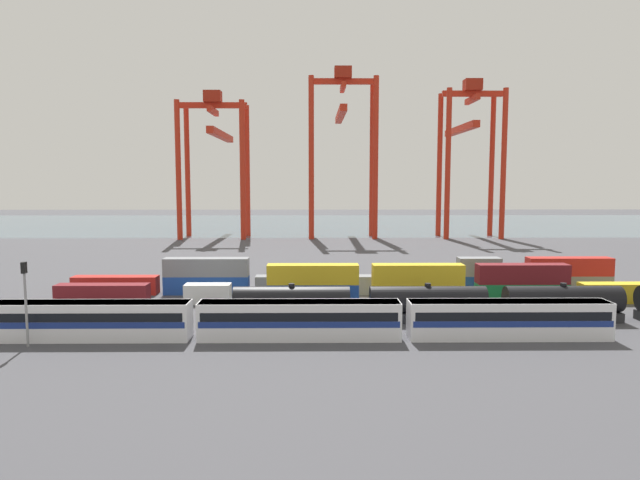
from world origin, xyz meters
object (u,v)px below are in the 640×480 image
at_px(shipping_container_9, 116,285).
at_px(shipping_container_2, 313,293).
at_px(signal_mast, 25,293).
at_px(gantry_crane_east, 469,143).
at_px(passenger_train, 300,318).
at_px(gantry_crane_west, 216,148).
at_px(shipping_container_1, 208,294).
at_px(freight_tank_row, 563,303).
at_px(shipping_container_4, 417,293).
at_px(gantry_crane_central, 342,135).
at_px(shipping_container_10, 207,285).

bearing_deg(shipping_container_9, shipping_container_2, -12.77).
distance_m(signal_mast, shipping_container_2, 34.47).
height_order(shipping_container_9, gantry_crane_east, gantry_crane_east).
relative_size(passenger_train, gantry_crane_west, 1.53).
xyz_separation_m(passenger_train, shipping_container_9, (-27.06, 23.70, -0.84)).
xyz_separation_m(shipping_container_2, gantry_crane_east, (45.14, 91.54, 25.88)).
bearing_deg(shipping_container_1, freight_tank_row, -13.29).
distance_m(freight_tank_row, signal_mast, 57.77).
relative_size(signal_mast, shipping_container_9, 0.69).
distance_m(shipping_container_1, shipping_container_9, 15.82).
bearing_deg(shipping_container_4, passenger_train, -131.57).
xyz_separation_m(passenger_train, gantry_crane_central, (9.77, 108.78, 27.35)).
relative_size(shipping_container_4, gantry_crane_east, 0.27).
bearing_deg(shipping_container_9, shipping_container_1, -24.02).
bearing_deg(gantry_crane_west, gantry_crane_central, -1.28).
xyz_separation_m(passenger_train, signal_mast, (-26.56, -2.54, 3.24)).
xyz_separation_m(shipping_container_9, gantry_crane_central, (36.82, 85.08, 28.19)).
relative_size(passenger_train, gantry_crane_east, 1.42).
bearing_deg(shipping_container_1, shipping_container_10, 101.85).
relative_size(shipping_container_1, shipping_container_4, 0.50).
bearing_deg(gantry_crane_east, shipping_container_10, -125.39).
bearing_deg(signal_mast, gantry_crane_west, 90.20).
bearing_deg(signal_mast, shipping_container_9, 91.08).
xyz_separation_m(signal_mast, gantry_crane_west, (-0.40, 112.14, 20.36)).
relative_size(passenger_train, shipping_container_10, 5.27).
relative_size(freight_tank_row, shipping_container_1, 12.59).
xyz_separation_m(shipping_container_1, shipping_container_10, (-1.35, 6.44, 0.00)).
relative_size(shipping_container_1, gantry_crane_west, 0.15).
distance_m(shipping_container_2, gantry_crane_central, 96.13).
xyz_separation_m(signal_mast, shipping_container_10, (12.61, 26.24, -4.09)).
bearing_deg(gantry_crane_east, shipping_container_1, -122.85).
distance_m(freight_tank_row, gantry_crane_east, 105.95).
bearing_deg(passenger_train, gantry_crane_west, 103.82).
xyz_separation_m(freight_tank_row, shipping_container_10, (-44.25, 16.57, -0.83)).
xyz_separation_m(freight_tank_row, shipping_container_4, (-14.99, 10.13, -0.83)).
height_order(passenger_train, shipping_container_2, passenger_train).
xyz_separation_m(passenger_train, shipping_container_10, (-13.96, 23.70, -0.84)).
height_order(signal_mast, gantry_crane_west, gantry_crane_west).
distance_m(shipping_container_9, gantry_crane_west, 89.31).
xyz_separation_m(signal_mast, shipping_container_9, (-0.49, 26.24, -4.09)).
distance_m(shipping_container_4, shipping_container_9, 42.85).
bearing_deg(gantry_crane_east, shipping_container_4, -108.81).
xyz_separation_m(signal_mast, shipping_container_4, (41.87, 19.80, -4.09)).
height_order(shipping_container_2, gantry_crane_west, gantry_crane_west).
bearing_deg(shipping_container_2, shipping_container_10, 157.19).
distance_m(gantry_crane_central, gantry_crane_east, 36.80).
bearing_deg(signal_mast, gantry_crane_east, 56.73).
bearing_deg(signal_mast, freight_tank_row, 9.65).
height_order(shipping_container_4, shipping_container_10, same).
bearing_deg(shipping_container_4, shipping_container_2, 180.00).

